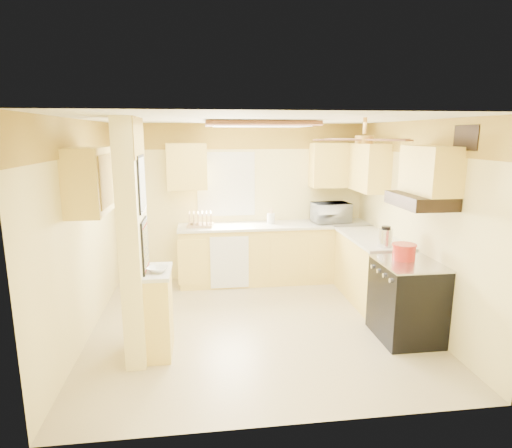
{
  "coord_description": "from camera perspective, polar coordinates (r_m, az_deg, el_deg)",
  "views": [
    {
      "loc": [
        -0.66,
        -4.92,
        2.34
      ],
      "look_at": [
        0.03,
        0.35,
        1.21
      ],
      "focal_mm": 30.0,
      "sensor_mm": 36.0,
      "label": 1
    }
  ],
  "objects": [
    {
      "name": "floor",
      "position": [
        5.49,
        0.14,
        -13.27
      ],
      "size": [
        4.0,
        4.0,
        0.0
      ],
      "primitive_type": "plane",
      "color": "tan",
      "rests_on": "ground"
    },
    {
      "name": "ceiling",
      "position": [
        4.97,
        0.16,
        13.8
      ],
      "size": [
        4.0,
        4.0,
        0.0
      ],
      "primitive_type": "plane",
      "rotation": [
        3.14,
        0.0,
        0.0
      ],
      "color": "white",
      "rests_on": "wall_back"
    },
    {
      "name": "wall_back",
      "position": [
        6.94,
        -1.92,
        2.91
      ],
      "size": [
        4.0,
        0.0,
        4.0
      ],
      "primitive_type": "plane",
      "rotation": [
        1.57,
        0.0,
        0.0
      ],
      "color": "#FFEC9B",
      "rests_on": "floor"
    },
    {
      "name": "wall_front",
      "position": [
        3.28,
        4.57,
        -7.48
      ],
      "size": [
        4.0,
        0.0,
        4.0
      ],
      "primitive_type": "plane",
      "rotation": [
        -1.57,
        0.0,
        0.0
      ],
      "color": "#FFEC9B",
      "rests_on": "floor"
    },
    {
      "name": "wall_left",
      "position": [
        5.22,
        -22.18,
        -1.0
      ],
      "size": [
        0.0,
        3.8,
        3.8
      ],
      "primitive_type": "plane",
      "rotation": [
        1.57,
        0.0,
        1.57
      ],
      "color": "#FFEC9B",
      "rests_on": "floor"
    },
    {
      "name": "wall_right",
      "position": [
        5.7,
        20.5,
        0.16
      ],
      "size": [
        0.0,
        3.8,
        3.8
      ],
      "primitive_type": "plane",
      "rotation": [
        1.57,
        0.0,
        -1.57
      ],
      "color": "#FFEC9B",
      "rests_on": "floor"
    },
    {
      "name": "wallpaper_border",
      "position": [
        6.84,
        -1.97,
        11.61
      ],
      "size": [
        4.0,
        0.02,
        0.4
      ],
      "primitive_type": "cube",
      "color": "yellow",
      "rests_on": "wall_back"
    },
    {
      "name": "partition_column",
      "position": [
        4.56,
        -15.97,
        -2.34
      ],
      "size": [
        0.2,
        0.7,
        2.5
      ],
      "primitive_type": "cube",
      "color": "#FFEC9B",
      "rests_on": "floor"
    },
    {
      "name": "partition_ledge",
      "position": [
        4.79,
        -12.76,
        -11.6
      ],
      "size": [
        0.25,
        0.55,
        0.9
      ],
      "primitive_type": "cube",
      "color": "#F5D260",
      "rests_on": "floor"
    },
    {
      "name": "ledge_top",
      "position": [
        4.62,
        -13.03,
        -6.25
      ],
      "size": [
        0.28,
        0.58,
        0.04
      ],
      "primitive_type": "cube",
      "color": "silver",
      "rests_on": "partition_ledge"
    },
    {
      "name": "lower_cabinets_back",
      "position": [
        6.89,
        2.52,
        -3.98
      ],
      "size": [
        3.0,
        0.6,
        0.9
      ],
      "primitive_type": "cube",
      "color": "#F5D260",
      "rests_on": "floor"
    },
    {
      "name": "lower_cabinets_right",
      "position": [
        6.3,
        15.0,
        -5.94
      ],
      "size": [
        0.6,
        1.4,
        0.9
      ],
      "primitive_type": "cube",
      "color": "#F5D260",
      "rests_on": "floor"
    },
    {
      "name": "countertop_back",
      "position": [
        6.77,
        2.57,
        -0.18
      ],
      "size": [
        3.04,
        0.64,
        0.04
      ],
      "primitive_type": "cube",
      "color": "silver",
      "rests_on": "lower_cabinets_back"
    },
    {
      "name": "countertop_right",
      "position": [
        6.17,
        15.15,
        -1.78
      ],
      "size": [
        0.64,
        1.44,
        0.04
      ],
      "primitive_type": "cube",
      "color": "silver",
      "rests_on": "lower_cabinets_right"
    },
    {
      "name": "dishwasher_panel",
      "position": [
        6.51,
        -3.55,
        -5.13
      ],
      "size": [
        0.58,
        0.02,
        0.8
      ],
      "primitive_type": "cube",
      "color": "white",
      "rests_on": "lower_cabinets_back"
    },
    {
      "name": "window",
      "position": [
        6.87,
        -4.02,
        5.31
      ],
      "size": [
        0.92,
        0.02,
        1.02
      ],
      "color": "white",
      "rests_on": "wall_back"
    },
    {
      "name": "upper_cab_back_left",
      "position": [
        6.67,
        -9.16,
        7.59
      ],
      "size": [
        0.6,
        0.35,
        0.7
      ],
      "primitive_type": "cube",
      "color": "#F5D260",
      "rests_on": "wall_back"
    },
    {
      "name": "upper_cab_back_right",
      "position": [
        7.02,
        10.99,
        7.73
      ],
      "size": [
        0.9,
        0.35,
        0.7
      ],
      "primitive_type": "cube",
      "color": "#F5D260",
      "rests_on": "wall_back"
    },
    {
      "name": "upper_cab_right",
      "position": [
        6.67,
        14.54,
        7.36
      ],
      "size": [
        0.35,
        1.0,
        0.7
      ],
      "primitive_type": "cube",
      "color": "#F5D260",
      "rests_on": "wall_right"
    },
    {
      "name": "upper_cab_left_wall",
      "position": [
        4.84,
        -21.46,
        5.33
      ],
      "size": [
        0.35,
        0.75,
        0.7
      ],
      "primitive_type": "cube",
      "color": "#F5D260",
      "rests_on": "wall_left"
    },
    {
      "name": "upper_cab_over_stove",
      "position": [
        5.04,
        22.21,
        6.64
      ],
      "size": [
        0.35,
        0.76,
        0.52
      ],
      "primitive_type": "cube",
      "color": "#F5D260",
      "rests_on": "wall_right"
    },
    {
      "name": "stove",
      "position": [
        5.3,
        19.45,
        -9.54
      ],
      "size": [
        0.68,
        0.77,
        0.92
      ],
      "color": "black",
      "rests_on": "floor"
    },
    {
      "name": "range_hood",
      "position": [
        5.04,
        21.07,
        2.94
      ],
      "size": [
        0.5,
        0.76,
        0.14
      ],
      "primitive_type": "cube",
      "color": "black",
      "rests_on": "upper_cab_over_stove"
    },
    {
      "name": "poster_menu",
      "position": [
        4.44,
        -14.99,
        5.22
      ],
      "size": [
        0.02,
        0.42,
        0.57
      ],
      "color": "black",
      "rests_on": "partition_column"
    },
    {
      "name": "poster_nashville",
      "position": [
        4.56,
        -14.55,
        -2.92
      ],
      "size": [
        0.02,
        0.42,
        0.57
      ],
      "color": "black",
      "rests_on": "partition_column"
    },
    {
      "name": "ceiling_light_panel",
      "position": [
        5.48,
        0.51,
        13.16
      ],
      "size": [
        1.35,
        0.95,
        0.06
      ],
      "color": "brown",
      "rests_on": "ceiling"
    },
    {
      "name": "ceiling_fan",
      "position": [
        4.54,
        14.23,
        10.92
      ],
      "size": [
        1.15,
        1.15,
        0.26
      ],
      "color": "gold",
      "rests_on": "ceiling"
    },
    {
      "name": "vent_grate",
      "position": [
        4.81,
        26.24,
        10.28
      ],
      "size": [
        0.02,
        0.4,
        0.25
      ],
      "primitive_type": "cube",
      "color": "black",
      "rests_on": "wall_right"
    },
    {
      "name": "microwave",
      "position": [
        6.97,
        9.97,
        1.51
      ],
      "size": [
        0.61,
        0.45,
        0.32
      ],
      "primitive_type": "imported",
      "rotation": [
        0.0,
        0.0,
        3.26
      ],
      "color": "white",
      "rests_on": "countertop_back"
    },
    {
      "name": "bowl",
      "position": [
        4.56,
        -12.96,
        -5.91
      ],
      "size": [
        0.27,
        0.27,
        0.05
      ],
      "primitive_type": "imported",
      "rotation": [
        0.0,
        0.0,
        -0.37
      ],
      "color": "white",
      "rests_on": "ledge_top"
    },
    {
      "name": "dutch_oven",
      "position": [
        5.22,
        19.13,
        -3.5
      ],
      "size": [
        0.28,
        0.28,
        0.18
      ],
      "color": "red",
      "rests_on": "stove"
    },
    {
      "name": "kettle",
      "position": [
        5.63,
        16.89,
        -1.7
      ],
      "size": [
        0.17,
        0.17,
        0.26
      ],
      "color": "silver",
      "rests_on": "countertop_right"
    },
    {
      "name": "dish_rack",
      "position": [
        6.62,
        -7.47,
        0.35
      ],
      "size": [
        0.41,
        0.33,
        0.22
      ],
      "color": "tan",
      "rests_on": "countertop_back"
    },
    {
      "name": "utensil_crock",
      "position": [
        6.8,
        2.0,
        0.76
      ],
      "size": [
        0.12,
        0.12,
        0.25
      ],
      "color": "white",
      "rests_on": "countertop_back"
    }
  ]
}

